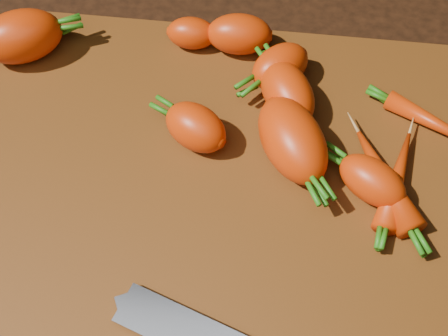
# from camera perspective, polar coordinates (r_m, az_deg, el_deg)

# --- Properties ---
(ground) EXTENTS (2.00, 2.00, 0.01)m
(ground) POSITION_cam_1_polar(r_m,az_deg,el_deg) (0.58, -0.11, -2.68)
(ground) COLOR black
(cutting_board) EXTENTS (0.50, 0.40, 0.01)m
(cutting_board) POSITION_cam_1_polar(r_m,az_deg,el_deg) (0.57, -0.12, -2.13)
(cutting_board) COLOR #4C280D
(cutting_board) RESTS_ON ground
(carrot_0) EXTENTS (0.10, 0.09, 0.05)m
(carrot_0) POSITION_cam_1_polar(r_m,az_deg,el_deg) (0.67, -18.07, 11.36)
(carrot_0) COLOR red
(carrot_0) RESTS_ON cutting_board
(carrot_1) EXTENTS (0.08, 0.07, 0.04)m
(carrot_1) POSITION_cam_1_polar(r_m,az_deg,el_deg) (0.57, -2.60, 3.74)
(carrot_1) COLOR red
(carrot_1) RESTS_ON cutting_board
(carrot_2) EXTENTS (0.09, 0.11, 0.05)m
(carrot_2) POSITION_cam_1_polar(r_m,az_deg,el_deg) (0.56, 6.28, 2.56)
(carrot_2) COLOR red
(carrot_2) RESTS_ON cutting_board
(carrot_3) EXTENTS (0.08, 0.09, 0.04)m
(carrot_3) POSITION_cam_1_polar(r_m,az_deg,el_deg) (0.60, 5.79, 6.95)
(carrot_3) COLOR red
(carrot_3) RESTS_ON cutting_board
(carrot_4) EXTENTS (0.07, 0.05, 0.04)m
(carrot_4) POSITION_cam_1_polar(r_m,az_deg,el_deg) (0.65, 1.42, 12.13)
(carrot_4) COLOR red
(carrot_4) RESTS_ON cutting_board
(carrot_5) EXTENTS (0.05, 0.03, 0.03)m
(carrot_5) POSITION_cam_1_polar(r_m,az_deg,el_deg) (0.66, -2.98, 12.21)
(carrot_5) COLOR red
(carrot_5) RESTS_ON cutting_board
(carrot_6) EXTENTS (0.08, 0.07, 0.04)m
(carrot_6) POSITION_cam_1_polar(r_m,az_deg,el_deg) (0.56, 13.40, -1.15)
(carrot_6) COLOR red
(carrot_6) RESTS_ON cutting_board
(carrot_7) EXTENTS (0.05, 0.11, 0.02)m
(carrot_7) POSITION_cam_1_polar(r_m,az_deg,el_deg) (0.58, 15.53, -1.01)
(carrot_7) COLOR red
(carrot_7) RESTS_ON cutting_board
(carrot_8) EXTENTS (0.11, 0.07, 0.02)m
(carrot_8) POSITION_cam_1_polar(r_m,az_deg,el_deg) (0.62, 19.15, 3.63)
(carrot_8) COLOR red
(carrot_8) RESTS_ON cutting_board
(carrot_9) EXTENTS (0.07, 0.11, 0.03)m
(carrot_9) POSITION_cam_1_polar(r_m,az_deg,el_deg) (0.57, 14.43, -0.99)
(carrot_9) COLOR red
(carrot_9) RESTS_ON cutting_board
(carrot_10) EXTENTS (0.07, 0.07, 0.04)m
(carrot_10) POSITION_cam_1_polar(r_m,az_deg,el_deg) (0.62, 5.16, 9.22)
(carrot_10) COLOR red
(carrot_10) RESTS_ON cutting_board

